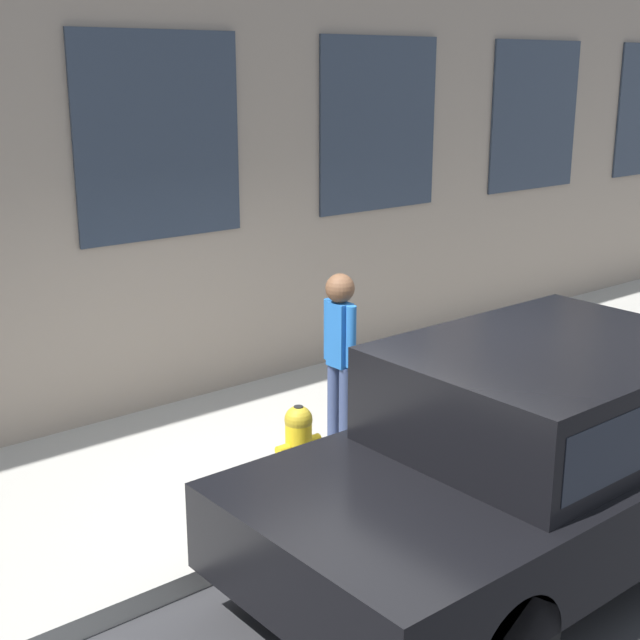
# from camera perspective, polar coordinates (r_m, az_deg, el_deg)

# --- Properties ---
(ground_plane) EXTENTS (80.00, 80.00, 0.00)m
(ground_plane) POSITION_cam_1_polar(r_m,az_deg,el_deg) (7.15, 2.46, -12.90)
(ground_plane) COLOR #2D2D30
(sidewalk) EXTENTS (2.84, 60.00, 0.16)m
(sidewalk) POSITION_cam_1_polar(r_m,az_deg,el_deg) (8.11, -4.31, -8.64)
(sidewalk) COLOR #9E9B93
(sidewalk) RESTS_ON ground_plane
(building_facade) EXTENTS (0.33, 40.00, 7.54)m
(building_facade) POSITION_cam_1_polar(r_m,az_deg,el_deg) (8.72, -11.11, 17.83)
(building_facade) COLOR gray
(building_facade) RESTS_ON ground_plane
(fire_hydrant) EXTENTS (0.29, 0.42, 0.69)m
(fire_hydrant) POSITION_cam_1_polar(r_m,az_deg,el_deg) (7.22, -1.37, -8.06)
(fire_hydrant) COLOR gold
(fire_hydrant) RESTS_ON sidewalk
(person) EXTENTS (0.38, 0.25, 1.59)m
(person) POSITION_cam_1_polar(r_m,az_deg,el_deg) (7.74, 1.27, -1.59)
(person) COLOR navy
(person) RESTS_ON sidewalk
(parked_car_black_near) EXTENTS (1.94, 4.80, 1.61)m
(parked_car_black_near) POSITION_cam_1_polar(r_m,az_deg,el_deg) (6.57, 14.43, -7.46)
(parked_car_black_near) COLOR black
(parked_car_black_near) RESTS_ON ground_plane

